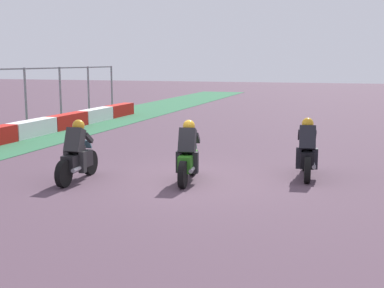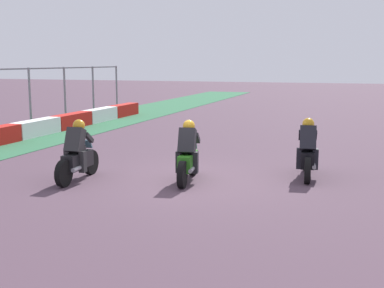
# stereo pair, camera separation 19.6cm
# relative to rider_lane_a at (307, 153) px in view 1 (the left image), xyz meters

# --- Properties ---
(ground_plane) EXTENTS (120.00, 120.00, 0.00)m
(ground_plane) POSITION_rel_rider_lane_a_xyz_m (-1.22, 2.68, -0.62)
(ground_plane) COLOR #4D3845
(rider_lane_a) EXTENTS (2.04, 0.58, 1.51)m
(rider_lane_a) POSITION_rel_rider_lane_a_xyz_m (0.00, 0.00, 0.00)
(rider_lane_a) COLOR black
(rider_lane_a) RESTS_ON ground_plane
(rider_lane_b) EXTENTS (2.04, 0.59, 1.51)m
(rider_lane_b) POSITION_rel_rider_lane_a_xyz_m (-1.38, 2.73, 0.00)
(rider_lane_b) COLOR black
(rider_lane_b) RESTS_ON ground_plane
(rider_lane_c) EXTENTS (2.04, 0.55, 1.51)m
(rider_lane_c) POSITION_rel_rider_lane_a_xyz_m (-2.15, 5.36, 0.00)
(rider_lane_c) COLOR black
(rider_lane_c) RESTS_ON ground_plane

